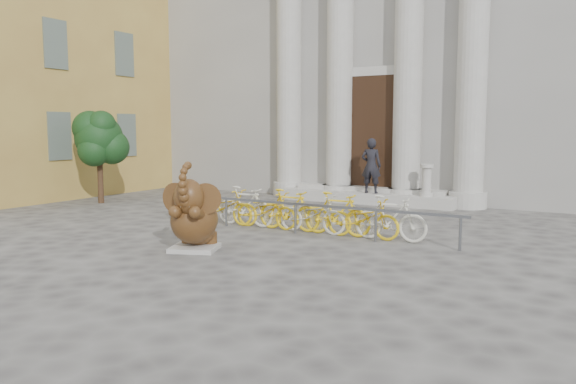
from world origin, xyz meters
The scene contains 9 objects.
ground centered at (0.00, 0.00, 0.00)m, with size 80.00×80.00×0.00m, color #474442.
classical_building centered at (0.00, 14.93, 5.98)m, with size 22.00×10.70×12.00m.
entrance_steps centered at (0.00, 9.40, 0.18)m, with size 6.00×1.20×0.36m, color #A8A59E.
ochre_building centered at (-13.00, 6.00, 6.00)m, with size 8.00×14.00×12.00m, color tan.
elephant_statue centered at (-0.21, 0.74, 0.66)m, with size 1.22×1.43×1.81m.
bike_rack centered at (0.64, 3.65, 0.50)m, with size 8.00×0.53×1.00m.
tree centered at (-7.51, 4.86, 2.11)m, with size 1.74×1.59×3.02m.
pedestrian centered at (0.28, 9.08, 1.25)m, with size 0.65×0.43×1.79m, color black.
balustrade_post centered at (2.10, 9.10, 0.82)m, with size 0.41×0.41×1.00m.
Camera 1 is at (6.99, -7.95, 2.46)m, focal length 35.00 mm.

